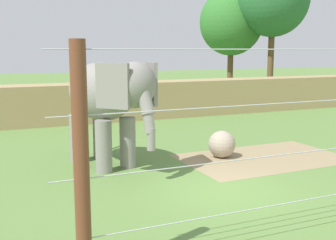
{
  "coord_description": "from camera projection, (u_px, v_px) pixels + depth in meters",
  "views": [
    {
      "loc": [
        -5.57,
        -9.0,
        3.57
      ],
      "look_at": [
        -0.31,
        3.05,
        1.4
      ],
      "focal_mm": 45.41,
      "sensor_mm": 36.0,
      "label": 1
    }
  ],
  "objects": [
    {
      "name": "enrichment_ball",
      "position": [
        222.0,
        144.0,
        14.21
      ],
      "size": [
        0.91,
        0.91,
        0.91
      ],
      "primitive_type": "sphere",
      "color": "tan",
      "rests_on": "ground"
    },
    {
      "name": "dirt_patch",
      "position": [
        263.0,
        158.0,
        14.21
      ],
      "size": [
        5.49,
        3.5,
        0.01
      ],
      "primitive_type": "cube",
      "rotation": [
        0.0,
        0.0,
        0.02
      ],
      "color": "#937F5B",
      "rests_on": "ground"
    },
    {
      "name": "cable_fence",
      "position": [
        305.0,
        140.0,
        8.08
      ],
      "size": [
        9.57,
        0.24,
        3.73
      ],
      "color": "brown",
      "rests_on": "ground"
    },
    {
      "name": "tree_left_of_centre",
      "position": [
        231.0,
        22.0,
        32.08
      ],
      "size": [
        4.77,
        4.77,
        8.16
      ],
      "color": "brown",
      "rests_on": "ground"
    },
    {
      "name": "elephant",
      "position": [
        107.0,
        97.0,
        12.83
      ],
      "size": [
        2.43,
        4.27,
        3.26
      ],
      "color": "gray",
      "rests_on": "ground"
    },
    {
      "name": "ground_plane",
      "position": [
        226.0,
        191.0,
        10.92
      ],
      "size": [
        120.0,
        120.0,
        0.0
      ],
      "primitive_type": "plane",
      "color": "#5B7F3D"
    },
    {
      "name": "embankment_wall",
      "position": [
        103.0,
        102.0,
        21.63
      ],
      "size": [
        36.0,
        1.8,
        1.92
      ],
      "primitive_type": "cube",
      "color": "tan",
      "rests_on": "ground"
    }
  ]
}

